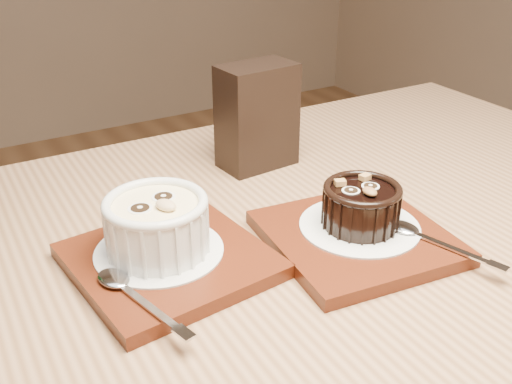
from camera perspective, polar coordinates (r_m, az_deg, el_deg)
table at (r=0.66m, az=2.05°, el=-13.74°), size 1.21×0.82×0.75m
tray_left at (r=0.61m, az=-8.24°, el=-6.48°), size 0.20×0.20×0.01m
doily_left at (r=0.61m, az=-9.21°, el=-5.54°), size 0.13×0.13×0.00m
ramekin_white at (r=0.60m, az=-9.43°, el=-2.89°), size 0.10×0.10×0.06m
spoon_left at (r=0.55m, az=-11.46°, el=-9.55°), size 0.06×0.14×0.01m
tray_right at (r=0.65m, az=9.52°, el=-4.32°), size 0.20×0.20×0.01m
doily_right at (r=0.66m, az=9.82°, el=-3.20°), size 0.13×0.13×0.00m
ramekin_dark at (r=0.64m, az=10.01°, el=-1.14°), size 0.08×0.08×0.05m
spoon_right at (r=0.64m, az=16.43°, el=-4.31°), size 0.06×0.14×0.01m
condiment_stand at (r=0.80m, az=0.10°, el=7.21°), size 0.10×0.07×0.14m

